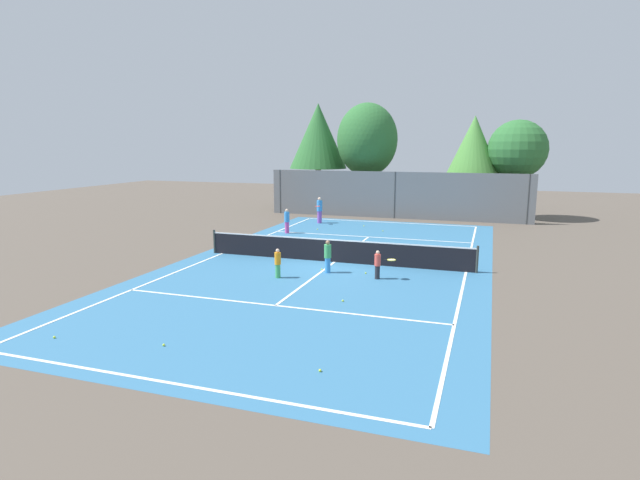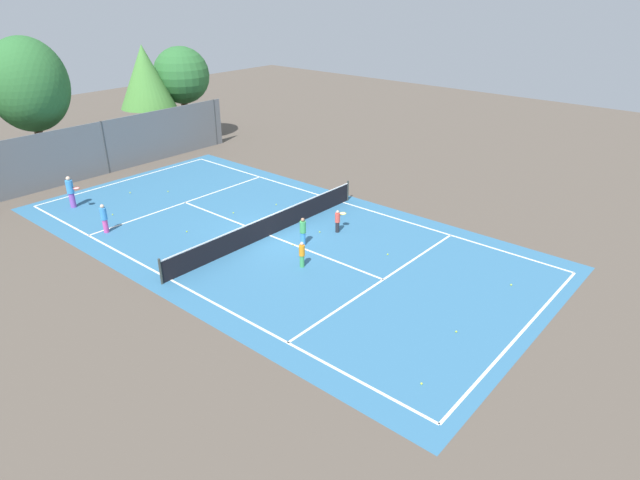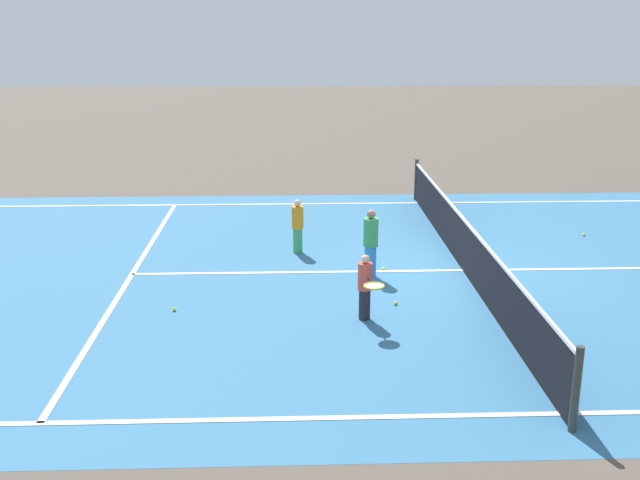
# 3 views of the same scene
# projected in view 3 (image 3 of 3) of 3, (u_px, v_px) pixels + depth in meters

# --- Properties ---
(ground_plane) EXTENTS (80.00, 80.00, 0.00)m
(ground_plane) POSITION_uv_depth(u_px,v_px,m) (463.00, 271.00, 14.62)
(ground_plane) COLOR brown
(court_surface) EXTENTS (13.00, 25.00, 0.01)m
(court_surface) POSITION_uv_depth(u_px,v_px,m) (463.00, 271.00, 14.62)
(court_surface) COLOR teal
(court_surface) RESTS_ON ground_plane
(tennis_net) EXTENTS (11.90, 0.10, 1.10)m
(tennis_net) POSITION_uv_depth(u_px,v_px,m) (465.00, 246.00, 14.47)
(tennis_net) COLOR #333833
(tennis_net) RESTS_ON ground_plane
(player_1) EXTENTS (0.28, 0.28, 1.31)m
(player_1) POSITION_uv_depth(u_px,v_px,m) (371.00, 243.00, 14.10)
(player_1) COLOR #388CD8
(player_1) RESTS_ON ground_plane
(player_2) EXTENTS (0.24, 0.24, 1.14)m
(player_2) POSITION_uv_depth(u_px,v_px,m) (298.00, 226.00, 15.57)
(player_2) COLOR #3FA559
(player_2) RESTS_ON ground_plane
(player_3) EXTENTS (0.82, 0.40, 1.10)m
(player_3) POSITION_uv_depth(u_px,v_px,m) (365.00, 286.00, 12.09)
(player_3) COLOR #232328
(player_3) RESTS_ON ground_plane
(tennis_ball_0) EXTENTS (0.07, 0.07, 0.07)m
(tennis_ball_0) POSITION_uv_depth(u_px,v_px,m) (396.00, 303.00, 12.87)
(tennis_ball_0) COLOR #CCE533
(tennis_ball_0) RESTS_ON ground_plane
(tennis_ball_8) EXTENTS (0.07, 0.07, 0.07)m
(tennis_ball_8) POSITION_uv_depth(u_px,v_px,m) (174.00, 309.00, 12.60)
(tennis_ball_8) COLOR #CCE533
(tennis_ball_8) RESTS_ON ground_plane
(tennis_ball_9) EXTENTS (0.07, 0.07, 0.07)m
(tennis_ball_9) POSITION_uv_depth(u_px,v_px,m) (384.00, 269.00, 14.62)
(tennis_ball_9) COLOR #CCE533
(tennis_ball_9) RESTS_ON ground_plane
(tennis_ball_10) EXTENTS (0.07, 0.07, 0.07)m
(tennis_ball_10) POSITION_uv_depth(u_px,v_px,m) (584.00, 235.00, 16.91)
(tennis_ball_10) COLOR #CCE533
(tennis_ball_10) RESTS_ON ground_plane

